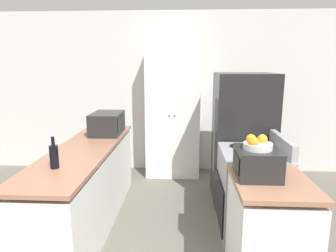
{
  "coord_description": "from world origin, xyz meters",
  "views": [
    {
      "loc": [
        0.19,
        -1.76,
        1.78
      ],
      "look_at": [
        0.0,
        1.73,
        1.05
      ],
      "focal_mm": 32.0,
      "sensor_mm": 36.0,
      "label": 1
    }
  ],
  "objects_px": {
    "refrigerator": "(242,138)",
    "wine_bottle": "(54,156)",
    "fruit_bowl": "(257,144)",
    "microwave": "(107,123)",
    "toaster_oven": "(257,163)",
    "pantry_cabinet": "(173,113)",
    "stove": "(251,191)"
  },
  "relations": [
    {
      "from": "stove",
      "to": "refrigerator",
      "type": "height_order",
      "value": "refrigerator"
    },
    {
      "from": "pantry_cabinet",
      "to": "fruit_bowl",
      "type": "distance_m",
      "value": 2.48
    },
    {
      "from": "stove",
      "to": "refrigerator",
      "type": "xyz_separation_m",
      "value": [
        0.04,
        0.79,
        0.38
      ]
    },
    {
      "from": "toaster_oven",
      "to": "wine_bottle",
      "type": "bearing_deg",
      "value": 176.57
    },
    {
      "from": "microwave",
      "to": "refrigerator",
      "type": "bearing_deg",
      "value": 2.55
    },
    {
      "from": "microwave",
      "to": "toaster_oven",
      "type": "xyz_separation_m",
      "value": [
        1.57,
        -1.41,
        -0.02
      ]
    },
    {
      "from": "pantry_cabinet",
      "to": "refrigerator",
      "type": "xyz_separation_m",
      "value": [
        0.93,
        -0.87,
        -0.19
      ]
    },
    {
      "from": "pantry_cabinet",
      "to": "refrigerator",
      "type": "height_order",
      "value": "pantry_cabinet"
    },
    {
      "from": "pantry_cabinet",
      "to": "wine_bottle",
      "type": "bearing_deg",
      "value": -112.64
    },
    {
      "from": "microwave",
      "to": "fruit_bowl",
      "type": "bearing_deg",
      "value": -42.08
    },
    {
      "from": "stove",
      "to": "toaster_oven",
      "type": "height_order",
      "value": "toaster_oven"
    },
    {
      "from": "refrigerator",
      "to": "wine_bottle",
      "type": "distance_m",
      "value": 2.33
    },
    {
      "from": "wine_bottle",
      "to": "microwave",
      "type": "bearing_deg",
      "value": 84.32
    },
    {
      "from": "stove",
      "to": "wine_bottle",
      "type": "xyz_separation_m",
      "value": [
        -1.83,
        -0.59,
        0.55
      ]
    },
    {
      "from": "wine_bottle",
      "to": "refrigerator",
      "type": "bearing_deg",
      "value": 36.53
    },
    {
      "from": "microwave",
      "to": "toaster_oven",
      "type": "bearing_deg",
      "value": -41.89
    },
    {
      "from": "refrigerator",
      "to": "fruit_bowl",
      "type": "distance_m",
      "value": 1.53
    },
    {
      "from": "wine_bottle",
      "to": "stove",
      "type": "bearing_deg",
      "value": 17.89
    },
    {
      "from": "pantry_cabinet",
      "to": "wine_bottle",
      "type": "height_order",
      "value": "pantry_cabinet"
    },
    {
      "from": "refrigerator",
      "to": "microwave",
      "type": "bearing_deg",
      "value": -177.45
    },
    {
      "from": "pantry_cabinet",
      "to": "toaster_oven",
      "type": "distance_m",
      "value": 2.48
    },
    {
      "from": "toaster_oven",
      "to": "fruit_bowl",
      "type": "height_order",
      "value": "fruit_bowl"
    },
    {
      "from": "pantry_cabinet",
      "to": "microwave",
      "type": "xyz_separation_m",
      "value": [
        -0.81,
        -0.94,
        0.01
      ]
    },
    {
      "from": "fruit_bowl",
      "to": "stove",
      "type": "bearing_deg",
      "value": 78.62
    },
    {
      "from": "stove",
      "to": "wine_bottle",
      "type": "distance_m",
      "value": 2.0
    },
    {
      "from": "refrigerator",
      "to": "microwave",
      "type": "distance_m",
      "value": 1.75
    },
    {
      "from": "pantry_cabinet",
      "to": "refrigerator",
      "type": "bearing_deg",
      "value": -42.97
    },
    {
      "from": "toaster_oven",
      "to": "fruit_bowl",
      "type": "relative_size",
      "value": 1.65
    },
    {
      "from": "microwave",
      "to": "wine_bottle",
      "type": "distance_m",
      "value": 1.31
    },
    {
      "from": "pantry_cabinet",
      "to": "stove",
      "type": "bearing_deg",
      "value": -61.79
    },
    {
      "from": "refrigerator",
      "to": "fruit_bowl",
      "type": "xyz_separation_m",
      "value": [
        -0.18,
        -1.49,
        0.33
      ]
    },
    {
      "from": "refrigerator",
      "to": "wine_bottle",
      "type": "height_order",
      "value": "refrigerator"
    }
  ]
}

